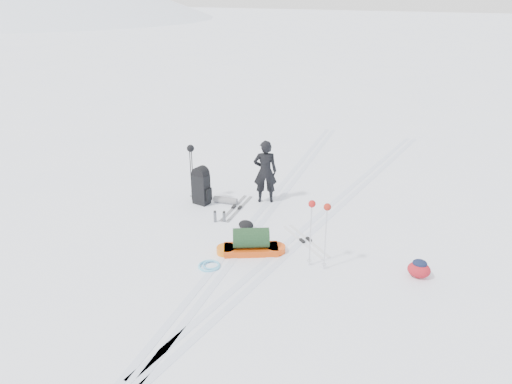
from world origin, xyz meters
TOP-DOWN VIEW (x-y plane):
  - ground at (0.00, 0.00)m, footprint 200.00×200.00m
  - ski_tracks at (0.61, 0.88)m, footprint 3.38×17.97m
  - skier at (-0.33, 1.68)m, footprint 0.70×0.60m
  - pulk_sled at (0.42, -0.88)m, footprint 1.47×1.01m
  - expedition_rucksack at (-1.68, 0.95)m, footprint 1.08×0.53m
  - ski_poles_black at (-2.05, 0.99)m, footprint 0.21×0.18m
  - ski_poles_silver at (1.84, -0.89)m, footprint 0.45×0.16m
  - touring_skis_grey at (-0.81, 0.99)m, footprint 0.34×1.64m
  - touring_skis_white at (1.31, 0.03)m, footprint 1.39×1.26m
  - rope_coil at (-0.10, -1.72)m, footprint 0.56×0.56m
  - small_daypack at (3.73, -0.46)m, footprint 0.53×0.48m
  - thermos_pair at (-0.85, 0.16)m, footprint 0.27×0.19m
  - stuff_sack at (-0.12, 0.04)m, footprint 0.40×0.33m

SIDE VIEW (x-z plane):
  - ground at x=0.00m, z-range 0.00..0.00m
  - ski_tracks at x=0.61m, z-range 0.00..0.01m
  - touring_skis_grey at x=-0.81m, z-range -0.02..0.04m
  - touring_skis_white at x=1.31m, z-range -0.02..0.04m
  - rope_coil at x=-0.10m, z-range 0.00..0.05m
  - stuff_sack at x=-0.12m, z-range 0.00..0.22m
  - thermos_pair at x=-0.85m, z-range -0.01..0.27m
  - small_daypack at x=3.73m, z-range -0.01..0.37m
  - pulk_sled at x=0.42m, z-range -0.06..0.49m
  - expedition_rucksack at x=-1.68m, z-range -0.04..0.96m
  - skier at x=-0.33m, z-range 0.00..1.63m
  - ski_poles_silver at x=1.84m, z-range 0.47..1.88m
  - ski_poles_black at x=-2.05m, z-range 0.48..1.98m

